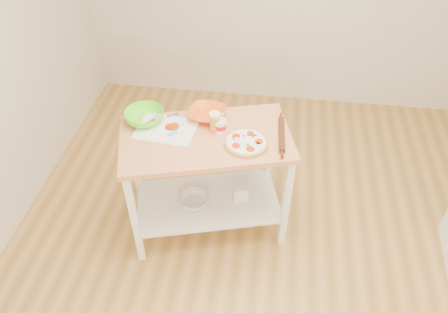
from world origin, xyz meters
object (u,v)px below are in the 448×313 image
Objects in this scene: pizza at (246,142)px; knife at (156,121)px; shelf_glass_bowl at (194,201)px; green_bowl at (144,117)px; rolling_pin at (282,134)px; orange_bowl at (207,114)px; yogurt_tub at (220,126)px; cutting_board at (166,128)px; spatula at (176,130)px; prep_island at (207,164)px; beer_pint at (215,122)px; shelf_bin at (240,191)px.

pizza reaches higher than knife.
shelf_glass_bowl is at bearing -178.97° from pizza.
knife is at bearing -1.27° from green_bowl.
orange_bowl is at bearing 164.87° from rolling_pin.
orange_bowl is at bearing 128.53° from yogurt_tub.
pizza reaches higher than rolling_pin.
cutting_board reaches higher than spatula.
knife is 0.46m from yogurt_tub.
prep_island is 0.37m from shelf_glass_bowl.
rolling_pin is 1.55× the size of shelf_glass_bowl.
spatula is 0.63m from shelf_glass_bowl.
pizza reaches higher than prep_island.
beer_pint reaches higher than prep_island.
pizza is at bearing -8.30° from prep_island.
yogurt_tub reaches higher than prep_island.
prep_island reaches higher than shelf_bin.
shelf_glass_bowl is at bearing -23.63° from green_bowl.
beer_pint reaches higher than shelf_glass_bowl.
cutting_board is 0.38m from yogurt_tub.
prep_island is 5.63× the size of shelf_glass_bowl.
rolling_pin is at bearing 7.79° from prep_island.
rolling_pin reaches higher than prep_island.
green_bowl is 0.78× the size of rolling_pin.
spatula is at bearing -169.80° from beer_pint.
orange_bowl reaches higher than pizza.
shelf_glass_bowl is (-0.60, -0.12, -0.62)m from rolling_pin.
shelf_bin is (0.52, 0.04, -0.59)m from cutting_board.
green_bowl reaches higher than pizza.
yogurt_tub is at bearing -179.89° from rolling_pin.
yogurt_tub is 0.42m from rolling_pin.
green_bowl is 1.20× the size of shelf_glass_bowl.
knife is 0.97× the size of shelf_glass_bowl.
rolling_pin reaches higher than shelf_bin.
green_bowl reaches higher than spatula.
shelf_bin is at bearing 10.03° from cutting_board.
beer_pint is at bearing 52.95° from prep_island.
beer_pint reaches higher than rolling_pin.
green_bowl reaches higher than prep_island.
cutting_board is 0.79m from shelf_bin.
rolling_pin is 3.11× the size of shelf_bin.
green_bowl reaches higher than rolling_pin.
rolling_pin is 0.88m from shelf_glass_bowl.
cutting_board is at bearing 114.76° from spatula.
pizza is at bearing -72.54° from shelf_bin.
green_bowl is (-0.73, 0.15, 0.03)m from pizza.
beer_pint reaches higher than shelf_bin.
yogurt_tub is at bearing 149.95° from pizza.
shelf_bin reaches higher than shelf_glass_bowl.
shelf_bin is at bearing 107.46° from pizza.
beer_pint reaches higher than spatula.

